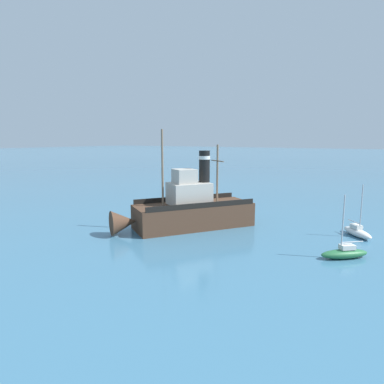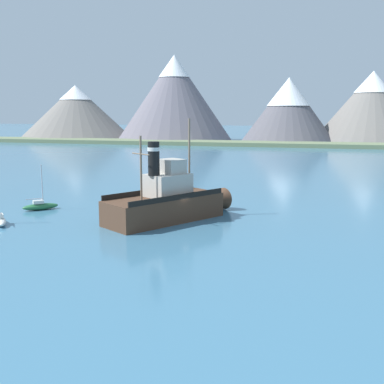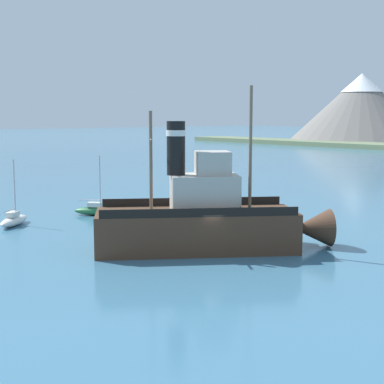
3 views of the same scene
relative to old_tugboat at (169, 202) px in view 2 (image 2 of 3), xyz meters
The scene contains 5 objects.
ground_plane 2.14m from the old_tugboat, 19.04° to the right, with size 600.00×600.00×0.00m, color teal.
mountain_ridge 128.35m from the old_tugboat, 90.48° to the left, with size 185.34×51.19×30.25m.
shoreline_strip 103.51m from the old_tugboat, 89.42° to the left, with size 240.00×12.00×1.20m, color #6B7A56.
old_tugboat is the anchor object (origin of this frame).
sailboat_green 15.14m from the old_tugboat, behind, with size 3.53×3.40×4.90m.
Camera 2 is at (12.79, -44.01, 10.69)m, focal length 45.00 mm.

